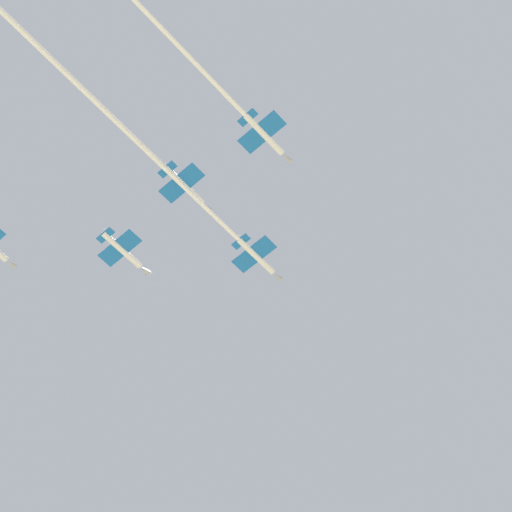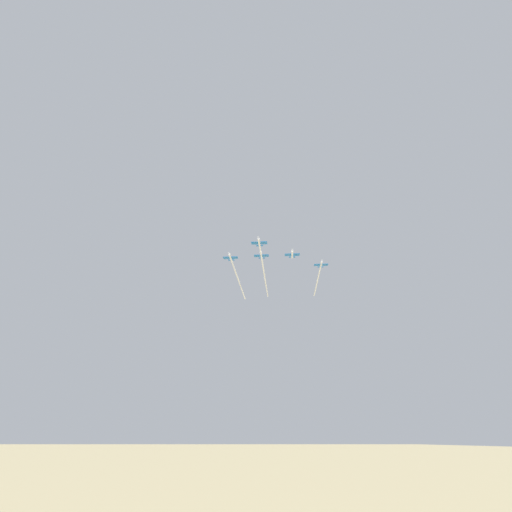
# 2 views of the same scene
# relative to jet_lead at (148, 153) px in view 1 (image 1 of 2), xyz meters

# --- Properties ---
(jet_lead) EXTENTS (72.89, 29.06, 2.26)m
(jet_lead) POSITION_rel_jet_lead_xyz_m (0.00, 0.00, 0.00)
(jet_lead) COLOR white
(jet_port_inner) EXTENTS (10.78, 8.28, 2.26)m
(jet_port_inner) POSITION_rel_jet_lead_xyz_m (-3.70, -18.52, -0.04)
(jet_port_inner) COLOR white
(jet_port_outer) EXTENTS (77.97, 30.95, 2.26)m
(jet_port_outer) POSITION_rel_jet_lead_xyz_m (18.96, 7.03, 0.50)
(jet_port_outer) COLOR white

